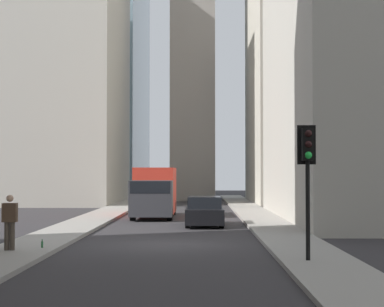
{
  "coord_description": "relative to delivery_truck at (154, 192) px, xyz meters",
  "views": [
    {
      "loc": [
        -22.1,
        -1.16,
        2.55
      ],
      "look_at": [
        14.19,
        -0.73,
        3.68
      ],
      "focal_mm": 58.03,
      "sensor_mm": 36.0,
      "label": 1
    }
  ],
  "objects": [
    {
      "name": "ground_plane",
      "position": [
        -13.21,
        -1.4,
        -1.46
      ],
      "size": [
        135.0,
        135.0,
        0.0
      ],
      "primitive_type": "plane",
      "color": "#302D30"
    },
    {
      "name": "sidewalk_right",
      "position": [
        -13.21,
        3.1,
        -1.39
      ],
      "size": [
        90.0,
        2.2,
        0.14
      ],
      "primitive_type": "cube",
      "color": "gray",
      "rests_on": "ground_plane"
    },
    {
      "name": "sidewalk_left",
      "position": [
        -13.21,
        -5.9,
        -1.39
      ],
      "size": [
        90.0,
        2.2,
        0.14
      ],
      "primitive_type": "cube",
      "color": "gray",
      "rests_on": "ground_plane"
    },
    {
      "name": "building_left_midfar",
      "position": [
        -1.67,
        -11.99,
        10.06
      ],
      "size": [
        18.92,
        10.5,
        23.02
      ],
      "color": "#B7B2A5",
      "rests_on": "ground_plane"
    },
    {
      "name": "building_left_far",
      "position": [
        17.11,
        -11.99,
        11.35
      ],
      "size": [
        14.94,
        10.5,
        25.6
      ],
      "color": "beige",
      "rests_on": "ground_plane"
    },
    {
      "name": "building_right_far",
      "position": [
        17.1,
        9.19,
        9.99
      ],
      "size": [
        14.88,
        10.5,
        22.88
      ],
      "color": "#B7B2A5",
      "rests_on": "ground_plane"
    },
    {
      "name": "church_spire",
      "position": [
        22.1,
        -1.94,
        16.07
      ],
      "size": [
        4.49,
        4.49,
        33.64
      ],
      "color": "gray",
      "rests_on": "ground_plane"
    },
    {
      "name": "delivery_truck",
      "position": [
        0.0,
        0.0,
        0.0
      ],
      "size": [
        6.46,
        2.25,
        2.84
      ],
      "color": "red",
      "rests_on": "ground_plane"
    },
    {
      "name": "sedan_black",
      "position": [
        -5.41,
        -2.8,
        -0.8
      ],
      "size": [
        4.3,
        1.78,
        1.42
      ],
      "color": "black",
      "rests_on": "ground_plane"
    },
    {
      "name": "traffic_light_foreground",
      "position": [
        -18.11,
        -5.56,
        1.43
      ],
      "size": [
        0.43,
        0.52,
        3.75
      ],
      "color": "black",
      "rests_on": "sidewalk_left"
    },
    {
      "name": "pedestrian",
      "position": [
        -16.0,
        3.36,
        -0.38
      ],
      "size": [
        0.26,
        0.44,
        1.72
      ],
      "color": "#473D33",
      "rests_on": "sidewalk_right"
    },
    {
      "name": "discarded_bottle",
      "position": [
        -15.35,
        2.5,
        -1.21
      ],
      "size": [
        0.07,
        0.07,
        0.27
      ],
      "color": "#236033",
      "rests_on": "sidewalk_right"
    }
  ]
}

